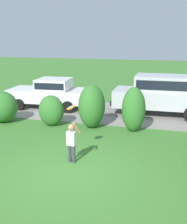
{
  "coord_description": "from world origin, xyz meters",
  "views": [
    {
      "loc": [
        2.64,
        -7.2,
        3.79
      ],
      "look_at": [
        -0.13,
        2.82,
        1.1
      ],
      "focal_mm": 48.02,
      "sensor_mm": 36.0,
      "label": 1
    }
  ],
  "objects_px": {
    "parked_sedan": "(51,92)",
    "child_thrower": "(72,140)",
    "frisbee": "(71,107)",
    "parked_suv": "(161,93)"
  },
  "relations": [
    {
      "from": "parked_sedan",
      "to": "parked_suv",
      "type": "xyz_separation_m",
      "value": [
        5.73,
        0.07,
        0.23
      ]
    },
    {
      "from": "child_thrower",
      "to": "frisbee",
      "type": "height_order",
      "value": "frisbee"
    },
    {
      "from": "child_thrower",
      "to": "frisbee",
      "type": "distance_m",
      "value": 1.0
    },
    {
      "from": "child_thrower",
      "to": "frisbee",
      "type": "relative_size",
      "value": 4.51
    },
    {
      "from": "parked_sedan",
      "to": "child_thrower",
      "type": "height_order",
      "value": "parked_sedan"
    },
    {
      "from": "parked_sedan",
      "to": "frisbee",
      "type": "xyz_separation_m",
      "value": [
        3.32,
        -6.04,
        0.78
      ]
    },
    {
      "from": "child_thrower",
      "to": "frisbee",
      "type": "bearing_deg",
      "value": 110.08
    },
    {
      "from": "parked_suv",
      "to": "parked_sedan",
      "type": "bearing_deg",
      "value": -179.29
    },
    {
      "from": "parked_sedan",
      "to": "child_thrower",
      "type": "relative_size",
      "value": 3.5
    },
    {
      "from": "parked_sedan",
      "to": "child_thrower",
      "type": "distance_m",
      "value": 7.29
    }
  ]
}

